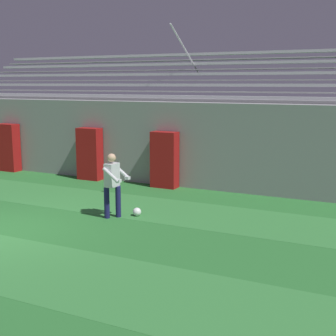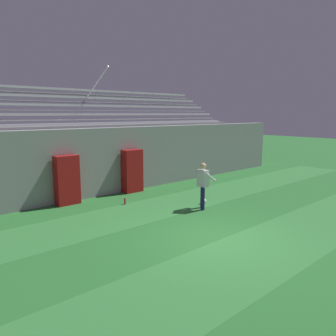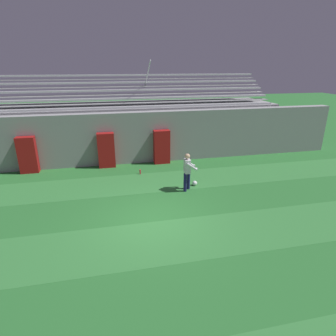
% 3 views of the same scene
% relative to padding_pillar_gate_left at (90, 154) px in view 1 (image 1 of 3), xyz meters
% --- Properties ---
extents(turf_stripe_far, '(28.00, 2.34, 0.01)m').
position_rel_padding_pillar_gate_left_xyz_m(turf_stripe_far, '(1.49, -2.58, -0.92)').
color(turf_stripe_far, '#337A38').
rests_on(turf_stripe_far, ground).
extents(back_wall, '(24.00, 0.60, 2.80)m').
position_rel_padding_pillar_gate_left_xyz_m(back_wall, '(1.49, 0.55, 0.47)').
color(back_wall, gray).
rests_on(back_wall, ground).
extents(padding_pillar_gate_left, '(0.87, 0.44, 1.85)m').
position_rel_padding_pillar_gate_left_xyz_m(padding_pillar_gate_left, '(0.00, 0.00, 0.00)').
color(padding_pillar_gate_left, maroon).
rests_on(padding_pillar_gate_left, ground).
extents(padding_pillar_gate_right, '(0.87, 0.44, 1.85)m').
position_rel_padding_pillar_gate_left_xyz_m(padding_pillar_gate_right, '(2.98, 0.00, 0.00)').
color(padding_pillar_gate_right, maroon).
rests_on(padding_pillar_gate_right, ground).
extents(padding_pillar_far_left, '(0.87, 0.44, 1.85)m').
position_rel_padding_pillar_gate_left_xyz_m(padding_pillar_far_left, '(-3.86, 0.00, 0.00)').
color(padding_pillar_far_left, maroon).
rests_on(padding_pillar_far_left, ground).
extents(bleacher_stand, '(18.00, 4.05, 5.43)m').
position_rel_padding_pillar_gate_left_xyz_m(bleacher_stand, '(1.49, 2.89, 0.58)').
color(bleacher_stand, gray).
rests_on(bleacher_stand, ground).
extents(goalkeeper, '(0.59, 0.59, 1.67)m').
position_rel_padding_pillar_gate_left_xyz_m(goalkeeper, '(3.37, -3.78, 0.03)').
color(goalkeeper, '#19194C').
rests_on(goalkeeper, ground).
extents(soccer_ball, '(0.22, 0.22, 0.22)m').
position_rel_padding_pillar_gate_left_xyz_m(soccer_ball, '(3.84, -3.39, -0.82)').
color(soccer_ball, white).
rests_on(soccer_ball, ground).
extents(water_bottle, '(0.07, 0.07, 0.24)m').
position_rel_padding_pillar_gate_left_xyz_m(water_bottle, '(1.59, -1.45, -0.81)').
color(water_bottle, red).
rests_on(water_bottle, ground).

